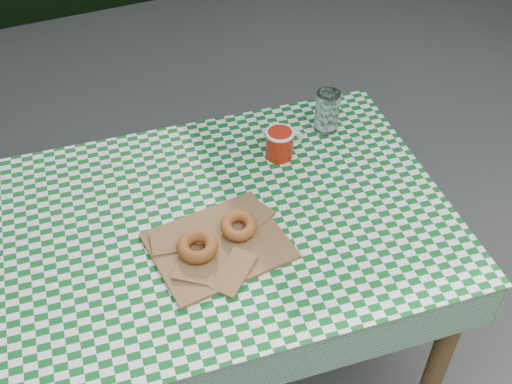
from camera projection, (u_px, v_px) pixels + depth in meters
table at (217, 307)px, 1.95m from camera, size 1.32×0.94×0.75m
tablecloth at (211, 222)px, 1.69m from camera, size 1.34×0.96×0.01m
paper_bag at (219, 245)px, 1.61m from camera, size 0.36×0.30×0.02m
bagel_front at (197, 247)px, 1.57m from camera, size 0.11×0.11×0.03m
bagel_back at (239, 226)px, 1.63m from camera, size 0.12×0.12×0.03m
coffee_mug at (280, 144)px, 1.84m from camera, size 0.17×0.17×0.09m
drinking_glass at (327, 112)px, 1.92m from camera, size 0.09×0.09×0.13m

